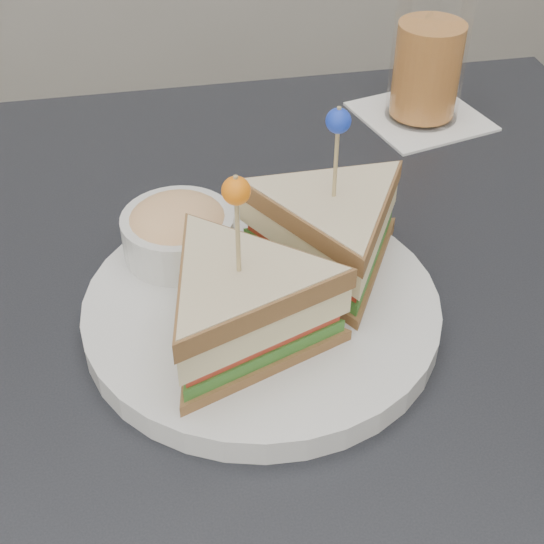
{
  "coord_description": "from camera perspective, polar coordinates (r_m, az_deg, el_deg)",
  "views": [
    {
      "loc": [
        -0.06,
        -0.37,
        1.12
      ],
      "look_at": [
        0.01,
        0.01,
        0.8
      ],
      "focal_mm": 50.0,
      "sensor_mm": 36.0,
      "label": 1
    }
  ],
  "objects": [
    {
      "name": "drink_set",
      "position": [
        0.78,
        11.71,
        15.59
      ],
      "size": [
        0.14,
        0.14,
        0.15
      ],
      "rotation": [
        0.0,
        0.0,
        0.24
      ],
      "color": "white",
      "rests_on": "table"
    },
    {
      "name": "plate_meal",
      "position": [
        0.52,
        -0.1,
        -0.06
      ],
      "size": [
        0.3,
        0.29,
        0.15
      ],
      "rotation": [
        0.0,
        0.0,
        -0.16
      ],
      "color": "silver",
      "rests_on": "table"
    },
    {
      "name": "table",
      "position": [
        0.59,
        -0.79,
        -10.27
      ],
      "size": [
        0.8,
        0.8,
        0.75
      ],
      "color": "black",
      "rests_on": "ground"
    }
  ]
}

